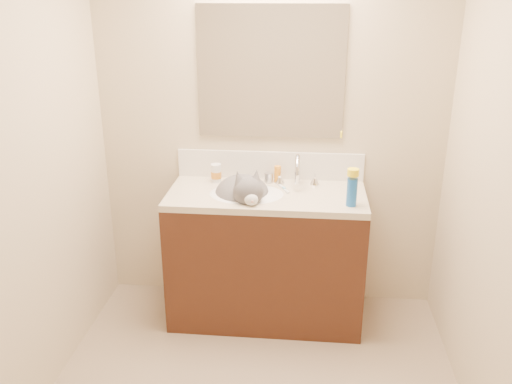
% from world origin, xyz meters
% --- Properties ---
extents(room_shell, '(2.24, 2.54, 2.52)m').
position_xyz_m(room_shell, '(0.00, 0.00, 1.49)').
color(room_shell, '#BEAD8D').
rests_on(room_shell, ground).
extents(vanity_cabinet, '(1.20, 0.55, 0.82)m').
position_xyz_m(vanity_cabinet, '(0.00, 0.97, 0.41)').
color(vanity_cabinet, '#391B10').
rests_on(vanity_cabinet, ground).
extents(counter_slab, '(1.20, 0.55, 0.04)m').
position_xyz_m(counter_slab, '(0.00, 0.97, 0.84)').
color(counter_slab, beige).
rests_on(counter_slab, vanity_cabinet).
extents(basin, '(0.45, 0.36, 0.14)m').
position_xyz_m(basin, '(-0.12, 0.94, 0.79)').
color(basin, white).
rests_on(basin, vanity_cabinet).
extents(faucet, '(0.28, 0.20, 0.21)m').
position_xyz_m(faucet, '(0.18, 1.11, 0.95)').
color(faucet, silver).
rests_on(faucet, counter_slab).
extents(cat, '(0.47, 0.51, 0.35)m').
position_xyz_m(cat, '(-0.14, 0.95, 0.85)').
color(cat, '#4C4A4C').
rests_on(cat, basin).
extents(backsplash, '(1.20, 0.02, 0.18)m').
position_xyz_m(backsplash, '(0.00, 1.24, 0.95)').
color(backsplash, silver).
rests_on(backsplash, counter_slab).
extents(mirror, '(0.90, 0.02, 0.80)m').
position_xyz_m(mirror, '(0.00, 1.24, 1.54)').
color(mirror, white).
rests_on(mirror, room_shell).
extents(pill_bottle, '(0.07, 0.07, 0.12)m').
position_xyz_m(pill_bottle, '(-0.34, 1.14, 0.92)').
color(pill_bottle, silver).
rests_on(pill_bottle, counter_slab).
extents(pill_label, '(0.07, 0.07, 0.04)m').
position_xyz_m(pill_label, '(-0.34, 1.14, 0.91)').
color(pill_label, orange).
rests_on(pill_label, pill_bottle).
extents(silver_jar, '(0.06, 0.06, 0.06)m').
position_xyz_m(silver_jar, '(-0.00, 1.16, 0.89)').
color(silver_jar, '#B7B7BC').
rests_on(silver_jar, counter_slab).
extents(amber_bottle, '(0.04, 0.04, 0.11)m').
position_xyz_m(amber_bottle, '(0.05, 1.17, 0.91)').
color(amber_bottle, orange).
rests_on(amber_bottle, counter_slab).
extents(toothbrush, '(0.08, 0.14, 0.01)m').
position_xyz_m(toothbrush, '(0.10, 1.03, 0.87)').
color(toothbrush, silver).
rests_on(toothbrush, counter_slab).
extents(toothbrush_head, '(0.03, 0.03, 0.02)m').
position_xyz_m(toothbrush_head, '(0.10, 1.03, 0.87)').
color(toothbrush_head, '#65ADD7').
rests_on(toothbrush_head, counter_slab).
extents(spray_can, '(0.07, 0.07, 0.16)m').
position_xyz_m(spray_can, '(0.50, 0.81, 0.94)').
color(spray_can, '#1958B0').
rests_on(spray_can, counter_slab).
extents(spray_cap, '(0.08, 0.08, 0.04)m').
position_xyz_m(spray_cap, '(0.50, 0.81, 1.06)').
color(spray_cap, yellow).
rests_on(spray_cap, spray_can).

